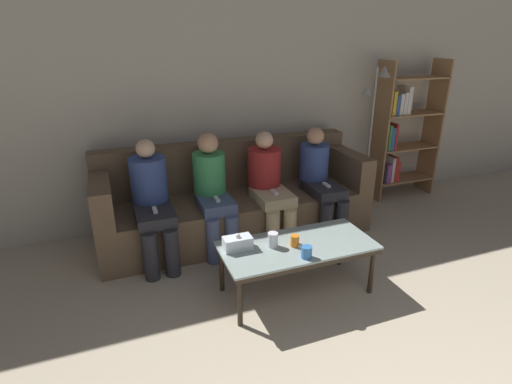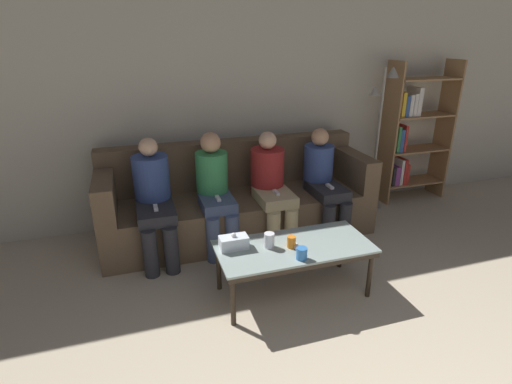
# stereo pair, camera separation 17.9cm
# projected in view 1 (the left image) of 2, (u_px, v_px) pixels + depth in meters

# --- Properties ---
(wall_back) EXTENTS (12.00, 0.06, 2.60)m
(wall_back) POSITION_uv_depth(u_px,v_px,m) (218.00, 103.00, 4.28)
(wall_back) COLOR #B7B2A3
(wall_back) RESTS_ON ground_plane
(couch) EXTENTS (2.75, 0.87, 0.94)m
(couch) POSITION_uv_depth(u_px,v_px,m) (235.00, 202.00, 4.20)
(couch) COLOR brown
(couch) RESTS_ON ground_plane
(coffee_table) EXTENTS (1.23, 0.57, 0.44)m
(coffee_table) POSITION_uv_depth(u_px,v_px,m) (297.00, 249.00, 3.17)
(coffee_table) COLOR #8C9E99
(coffee_table) RESTS_ON ground_plane
(cup_near_left) EXTENTS (0.08, 0.08, 0.09)m
(cup_near_left) POSITION_uv_depth(u_px,v_px,m) (307.00, 252.00, 2.96)
(cup_near_left) COLOR #3372BF
(cup_near_left) RESTS_ON coffee_table
(cup_near_right) EXTENTS (0.07, 0.07, 0.09)m
(cup_near_right) POSITION_uv_depth(u_px,v_px,m) (295.00, 241.00, 3.12)
(cup_near_right) COLOR orange
(cup_near_right) RESTS_ON coffee_table
(cup_far_center) EXTENTS (0.08, 0.08, 0.12)m
(cup_far_center) POSITION_uv_depth(u_px,v_px,m) (273.00, 240.00, 3.11)
(cup_far_center) COLOR silver
(cup_far_center) RESTS_ON coffee_table
(tissue_box) EXTENTS (0.22, 0.12, 0.13)m
(tissue_box) POSITION_uv_depth(u_px,v_px,m) (238.00, 243.00, 3.08)
(tissue_box) COLOR silver
(tissue_box) RESTS_ON coffee_table
(game_remote) EXTENTS (0.04, 0.15, 0.02)m
(game_remote) POSITION_uv_depth(u_px,v_px,m) (297.00, 243.00, 3.16)
(game_remote) COLOR white
(game_remote) RESTS_ON coffee_table
(bookshelf) EXTENTS (0.85, 0.32, 1.71)m
(bookshelf) POSITION_uv_depth(u_px,v_px,m) (400.00, 132.00, 5.00)
(bookshelf) COLOR #9E754C
(bookshelf) RESTS_ON ground_plane
(standing_lamp) EXTENTS (0.31, 0.26, 1.66)m
(standing_lamp) POSITION_uv_depth(u_px,v_px,m) (372.00, 124.00, 4.63)
(standing_lamp) COLOR gray
(standing_lamp) RESTS_ON ground_plane
(seated_person_left_end) EXTENTS (0.33, 0.71, 1.12)m
(seated_person_left_end) POSITION_uv_depth(u_px,v_px,m) (152.00, 199.00, 3.61)
(seated_person_left_end) COLOR #28282D
(seated_person_left_end) RESTS_ON ground_plane
(seated_person_mid_left) EXTENTS (0.31, 0.62, 1.13)m
(seated_person_mid_left) POSITION_uv_depth(u_px,v_px,m) (213.00, 189.00, 3.81)
(seated_person_mid_left) COLOR #47567A
(seated_person_mid_left) RESTS_ON ground_plane
(seated_person_mid_right) EXTENTS (0.34, 0.69, 1.10)m
(seated_person_mid_right) POSITION_uv_depth(u_px,v_px,m) (268.00, 183.00, 4.00)
(seated_person_mid_right) COLOR tan
(seated_person_mid_right) RESTS_ON ground_plane
(seated_person_right_end) EXTENTS (0.31, 0.69, 1.09)m
(seated_person_right_end) POSITION_uv_depth(u_px,v_px,m) (319.00, 178.00, 4.18)
(seated_person_right_end) COLOR #28282D
(seated_person_right_end) RESTS_ON ground_plane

